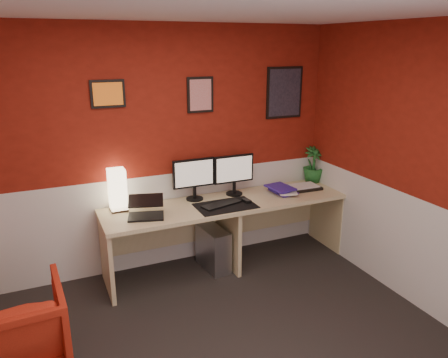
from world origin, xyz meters
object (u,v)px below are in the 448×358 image
desk (228,234)px  potted_plant (313,165)px  laptop (145,206)px  monitor_left (194,173)px  pc_tower (213,248)px  zen_tray (304,187)px  monitor_right (234,169)px  armchair (16,330)px  shoji_lamp (118,191)px

desk → potted_plant: bearing=10.4°
laptop → monitor_left: monitor_left is taller
potted_plant → pc_tower: (-1.36, -0.21, -0.72)m
zen_tray → pc_tower: size_ratio=0.78×
zen_tray → potted_plant: potted_plant is taller
monitor_left → monitor_right: size_ratio=1.00×
monitor_left → armchair: monitor_left is taller
monitor_right → pc_tower: bearing=-151.7°
shoji_lamp → pc_tower: size_ratio=0.89×
pc_tower → shoji_lamp: bearing=161.7°
shoji_lamp → monitor_left: size_ratio=0.69×
monitor_right → pc_tower: size_ratio=1.29×
monitor_right → potted_plant: bearing=1.9°
pc_tower → zen_tray: bearing=-4.3°
laptop → monitor_left: 0.68m
monitor_left → zen_tray: monitor_left is taller
desk → pc_tower: desk is taller
laptop → potted_plant: size_ratio=0.79×
desk → zen_tray: size_ratio=7.43×
monitor_right → armchair: size_ratio=0.82×
shoji_lamp → laptop: size_ratio=1.21×
laptop → armchair: 1.47m
shoji_lamp → laptop: bearing=-55.4°
desk → pc_tower: size_ratio=5.78×
laptop → monitor_left: size_ratio=0.57×
desk → shoji_lamp: shoji_lamp is taller
monitor_right → zen_tray: bearing=-10.3°
monitor_right → laptop: bearing=-165.9°
laptop → zen_tray: bearing=19.1°
desk → laptop: bearing=-175.0°
pc_tower → armchair: (-1.88, -0.81, 0.09)m
zen_tray → desk: bearing=-177.8°
desk → shoji_lamp: (-1.08, 0.21, 0.56)m
monitor_right → armchair: (-2.20, -0.99, -0.70)m
potted_plant → pc_tower: bearing=-171.3°
shoji_lamp → potted_plant: bearing=0.2°
monitor_left → potted_plant: (1.49, 0.01, -0.08)m
desk → potted_plant: 1.34m
monitor_left → pc_tower: (0.12, -0.19, -0.80)m
shoji_lamp → monitor_left: monitor_left is taller
desk → monitor_right: (0.16, 0.18, 0.66)m
shoji_lamp → laptop: shoji_lamp is taller
laptop → zen_tray: 1.85m
potted_plant → desk: bearing=-169.6°
desk → armchair: bearing=-158.5°
monitor_right → pc_tower: (-0.32, -0.17, -0.80)m
monitor_left → monitor_right: bearing=-2.5°
shoji_lamp → zen_tray: 2.06m
armchair → shoji_lamp: bearing=-136.2°
zen_tray → armchair: bearing=-164.3°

